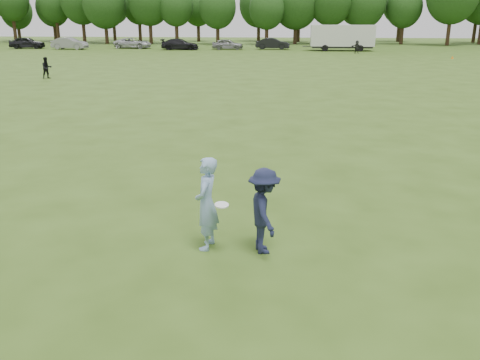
{
  "coord_description": "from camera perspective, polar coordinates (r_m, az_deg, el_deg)",
  "views": [
    {
      "loc": [
        1.88,
        -9.42,
        4.36
      ],
      "look_at": [
        0.95,
        0.56,
        1.1
      ],
      "focal_mm": 38.0,
      "sensor_mm": 36.0,
      "label": 1
    }
  ],
  "objects": [
    {
      "name": "ground",
      "position": [
        10.55,
        -5.48,
        -6.49
      ],
      "size": [
        200.0,
        200.0,
        0.0
      ],
      "primitive_type": "plane",
      "color": "#324B15",
      "rests_on": "ground"
    },
    {
      "name": "thrower",
      "position": [
        9.77,
        -3.78,
        -2.67
      ],
      "size": [
        0.51,
        0.71,
        1.84
      ],
      "primitive_type": "imported",
      "rotation": [
        0.0,
        0.0,
        -1.68
      ],
      "color": "#82A3C9",
      "rests_on": "ground"
    },
    {
      "name": "defender",
      "position": [
        9.63,
        2.73,
        -3.49
      ],
      "size": [
        0.88,
        1.2,
        1.67
      ],
      "primitive_type": "imported",
      "rotation": [
        0.0,
        0.0,
        1.84
      ],
      "color": "#181D36",
      "rests_on": "ground"
    },
    {
      "name": "player_far_a",
      "position": [
        39.92,
        -20.88,
        11.68
      ],
      "size": [
        0.94,
        0.93,
        1.52
      ],
      "primitive_type": "imported",
      "rotation": [
        0.0,
        0.0,
        0.75
      ],
      "color": "black",
      "rests_on": "ground"
    },
    {
      "name": "player_far_d",
      "position": [
        64.46,
        12.99,
        14.36
      ],
      "size": [
        1.46,
        0.69,
        1.51
      ],
      "primitive_type": "imported",
      "rotation": [
        0.0,
        0.0,
        -0.18
      ],
      "color": "black",
      "rests_on": "ground"
    },
    {
      "name": "car_a",
      "position": [
        77.84,
        -22.79,
        14.03
      ],
      "size": [
        4.8,
        2.35,
        1.58
      ],
      "primitive_type": "imported",
      "rotation": [
        0.0,
        0.0,
        1.68
      ],
      "color": "black",
      "rests_on": "ground"
    },
    {
      "name": "car_b",
      "position": [
        74.12,
        -18.59,
        14.34
      ],
      "size": [
        4.83,
        1.95,
        1.56
      ],
      "primitive_type": "imported",
      "rotation": [
        0.0,
        0.0,
        1.51
      ],
      "color": "gray",
      "rests_on": "ground"
    },
    {
      "name": "car_c",
      "position": [
        74.08,
        -11.93,
        14.81
      ],
      "size": [
        5.32,
        2.86,
        1.42
      ],
      "primitive_type": "imported",
      "rotation": [
        0.0,
        0.0,
        1.47
      ],
      "color": "#B2B2B7",
      "rests_on": "ground"
    },
    {
      "name": "car_d",
      "position": [
        69.98,
        -6.76,
        14.9
      ],
      "size": [
        5.07,
        2.34,
        1.43
      ],
      "primitive_type": "imported",
      "rotation": [
        0.0,
        0.0,
        1.64
      ],
      "color": "black",
      "rests_on": "ground"
    },
    {
      "name": "car_e",
      "position": [
        70.0,
        -1.4,
        15.0
      ],
      "size": [
        4.16,
        1.76,
        1.41
      ],
      "primitive_type": "imported",
      "rotation": [
        0.0,
        0.0,
        1.6
      ],
      "color": "gray",
      "rests_on": "ground"
    },
    {
      "name": "car_f",
      "position": [
        70.67,
        3.7,
        15.03
      ],
      "size": [
        4.61,
        1.91,
        1.48
      ],
      "primitive_type": "imported",
      "rotation": [
        0.0,
        0.0,
        1.49
      ],
      "color": "black",
      "rests_on": "ground"
    },
    {
      "name": "field_cone",
      "position": [
        59.41,
        22.75,
        12.59
      ],
      "size": [
        0.28,
        0.28,
        0.3
      ],
      "primitive_type": "cone",
      "color": "orange",
      "rests_on": "ground"
    },
    {
      "name": "disc_in_play",
      "position": [
        9.51,
        -2.07,
        -2.82
      ],
      "size": [
        0.31,
        0.31,
        0.07
      ],
      "color": "white",
      "rests_on": "ground"
    },
    {
      "name": "cargo_trailer",
      "position": [
        68.74,
        11.41,
        15.51
      ],
      "size": [
        9.0,
        2.75,
        3.2
      ],
      "color": "silver",
      "rests_on": "ground"
    },
    {
      "name": "treeline",
      "position": [
        86.35,
        6.29,
        19.16
      ],
      "size": [
        130.35,
        18.39,
        11.74
      ],
      "color": "#332114",
      "rests_on": "ground"
    }
  ]
}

